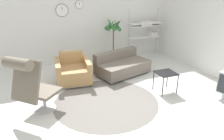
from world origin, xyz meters
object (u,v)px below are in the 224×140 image
object	(u,v)px
lounge_chair	(30,82)
shelf_unit	(146,28)
armchair_red	(73,72)
side_table	(166,75)
potted_plant	(114,36)
couch_low	(122,66)

from	to	relation	value
lounge_chair	shelf_unit	bearing A→B (deg)	78.54
armchair_red	shelf_unit	size ratio (longest dim) A/B	0.59
side_table	potted_plant	world-z (taller)	potted_plant
side_table	lounge_chair	bearing A→B (deg)	179.63
side_table	couch_low	bearing A→B (deg)	110.00
couch_low	lounge_chair	bearing A→B (deg)	12.89
lounge_chair	shelf_unit	distance (m)	4.71
couch_low	shelf_unit	world-z (taller)	shelf_unit
potted_plant	shelf_unit	world-z (taller)	shelf_unit
lounge_chair	couch_low	size ratio (longest dim) A/B	0.77
lounge_chair	couch_low	xyz separation A→B (m)	(2.42, 1.36, -0.49)
potted_plant	armchair_red	bearing A→B (deg)	-143.20
lounge_chair	armchair_red	xyz separation A→B (m)	(1.03, 1.33, -0.45)
lounge_chair	couch_low	bearing A→B (deg)	73.80
lounge_chair	side_table	world-z (taller)	lounge_chair
side_table	potted_plant	bearing A→B (deg)	96.00
couch_low	potted_plant	size ratio (longest dim) A/B	1.12
lounge_chair	potted_plant	xyz separation A→B (m)	(2.65, 2.54, 0.10)
armchair_red	side_table	distance (m)	2.32
side_table	shelf_unit	xyz separation A→B (m)	(0.98, 2.65, 0.55)
lounge_chair	potted_plant	distance (m)	3.67
couch_low	shelf_unit	distance (m)	2.09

